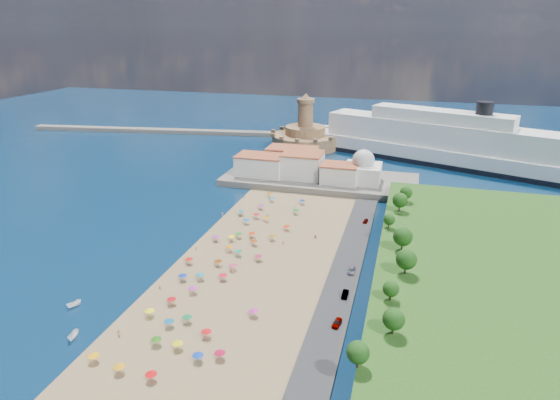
% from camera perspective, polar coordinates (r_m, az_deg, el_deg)
% --- Properties ---
extents(ground, '(700.00, 700.00, 0.00)m').
position_cam_1_polar(ground, '(158.91, -3.85, -5.62)').
color(ground, '#071938').
rests_on(ground, ground).
extents(terrace, '(90.00, 36.00, 3.00)m').
position_cam_1_polar(terrace, '(221.54, 4.86, 2.47)').
color(terrace, '#59544C').
rests_on(terrace, ground).
extents(jetty, '(18.00, 70.00, 2.40)m').
position_cam_1_polar(jetty, '(258.91, 1.57, 5.13)').
color(jetty, '#59544C').
rests_on(jetty, ground).
extents(breakwater, '(199.03, 34.77, 2.60)m').
position_cam_1_polar(breakwater, '(335.19, -13.08, 8.19)').
color(breakwater, '#59544C').
rests_on(breakwater, ground).
extents(waterfront_buildings, '(57.00, 29.00, 11.00)m').
position_cam_1_polar(waterfront_buildings, '(222.93, 1.65, 4.37)').
color(waterfront_buildings, silver).
rests_on(waterfront_buildings, terrace).
extents(domed_building, '(16.00, 16.00, 15.00)m').
position_cam_1_polar(domed_building, '(214.80, 10.07, 3.73)').
color(domed_building, silver).
rests_on(domed_building, terrace).
extents(fortress, '(40.00, 40.00, 32.40)m').
position_cam_1_polar(fortress, '(285.90, 3.07, 7.72)').
color(fortress, '#9F784F').
rests_on(fortress, ground).
extents(cruise_ship, '(155.91, 75.29, 34.39)m').
position_cam_1_polar(cruise_ship, '(267.07, 18.74, 6.52)').
color(cruise_ship, black).
rests_on(cruise_ship, ground).
extents(beach_parasols, '(30.80, 115.91, 2.20)m').
position_cam_1_polar(beach_parasols, '(146.72, -6.33, -7.11)').
color(beach_parasols, gray).
rests_on(beach_parasols, beach).
extents(beachgoers, '(40.12, 98.26, 1.82)m').
position_cam_1_polar(beachgoers, '(160.42, -5.01, -4.96)').
color(beachgoers, tan).
rests_on(beachgoers, beach).
extents(moored_boats, '(11.52, 15.67, 1.59)m').
position_cam_1_polar(moored_boats, '(131.09, -23.84, -13.28)').
color(moored_boats, white).
rests_on(moored_boats, ground).
extents(parked_cars, '(2.37, 70.70, 1.45)m').
position_cam_1_polar(parked_cars, '(139.34, 8.53, -9.17)').
color(parked_cars, gray).
rests_on(parked_cars, promenade).
extents(hillside_trees, '(13.26, 103.40, 7.46)m').
position_cam_1_polar(hillside_trees, '(141.47, 14.19, -5.19)').
color(hillside_trees, '#382314').
rests_on(hillside_trees, hillside).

